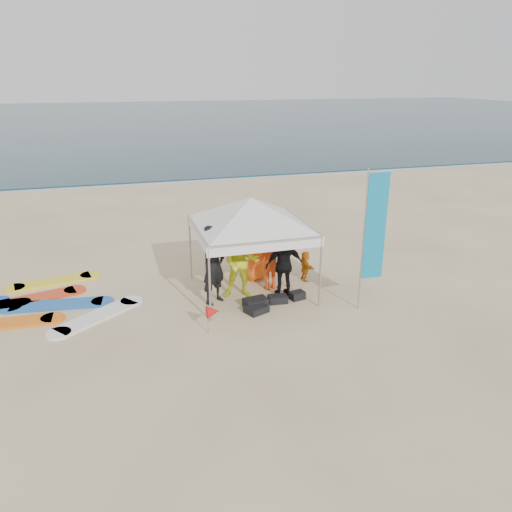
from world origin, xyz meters
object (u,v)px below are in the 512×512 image
object	(u,v)px
person_yellow	(241,262)
feather_flag	(374,229)
person_seated	(305,266)
marker_pennant	(213,312)
person_orange_a	(270,260)
canopy_tent	(251,198)
person_orange_b	(255,247)
person_black_a	(214,265)
person_black_b	(284,265)
surfboard_spread	(11,307)

from	to	relation	value
person_yellow	feather_flag	xyz separation A→B (m)	(2.78, -1.44, 1.04)
person_seated	marker_pennant	size ratio (longest dim) A/B	1.30
person_orange_a	canopy_tent	distance (m)	1.76
person_yellow	person_seated	bearing A→B (deg)	31.98
person_orange_b	canopy_tent	size ratio (longest dim) A/B	0.50
person_black_a	person_orange_b	size ratio (longest dim) A/B	1.04
feather_flag	person_orange_b	bearing A→B (deg)	130.36
person_yellow	person_orange_a	size ratio (longest dim) A/B	1.18
person_black_b	feather_flag	distance (m)	2.40
person_black_b	surfboard_spread	xyz separation A→B (m)	(-6.53, 1.14, -0.79)
person_seated	feather_flag	bearing A→B (deg)	-157.15
person_seated	feather_flag	world-z (taller)	feather_flag
person_yellow	canopy_tent	xyz separation A→B (m)	(0.33, 0.25, 1.54)
marker_pennant	surfboard_spread	size ratio (longest dim) A/B	0.10
person_black_b	surfboard_spread	distance (m)	6.68
marker_pennant	canopy_tent	bearing A→B (deg)	53.59
canopy_tent	feather_flag	xyz separation A→B (m)	(2.45, -1.68, -0.49)
marker_pennant	person_orange_b	bearing A→B (deg)	56.99
person_orange_a	person_orange_b	distance (m)	0.76
canopy_tent	person_black_b	bearing A→B (deg)	-32.73
person_black_a	person_orange_b	xyz separation A→B (m)	(1.38, 1.14, -0.04)
person_orange_a	canopy_tent	xyz separation A→B (m)	(-0.52, -0.06, 1.68)
person_black_a	person_yellow	world-z (taller)	person_black_a
person_black_b	feather_flag	bearing A→B (deg)	145.23
person_orange_b	canopy_tent	bearing A→B (deg)	36.45
person_black_a	person_orange_a	xyz separation A→B (m)	(1.56, 0.42, -0.18)
canopy_tent	feather_flag	bearing A→B (deg)	-34.54
feather_flag	marker_pennant	distance (m)	4.11
marker_pennant	person_orange_a	bearing A→B (deg)	45.48
person_yellow	person_orange_a	xyz separation A→B (m)	(0.85, 0.31, -0.14)
person_orange_b	canopy_tent	world-z (taller)	canopy_tent
person_seated	person_yellow	bearing A→B (deg)	105.96
person_seated	feather_flag	xyz separation A→B (m)	(0.83, -1.99, 1.56)
person_orange_a	feather_flag	size ratio (longest dim) A/B	0.47
person_yellow	canopy_tent	world-z (taller)	canopy_tent
canopy_tent	feather_flag	distance (m)	3.01
person_seated	canopy_tent	size ratio (longest dim) A/B	0.22
person_yellow	surfboard_spread	xyz separation A→B (m)	(-5.48, 0.91, -0.90)
canopy_tent	marker_pennant	size ratio (longest dim) A/B	5.90
person_orange_b	marker_pennant	world-z (taller)	person_orange_b
feather_flag	canopy_tent	bearing A→B (deg)	145.46
person_yellow	marker_pennant	size ratio (longest dim) A/B	2.92
person_black_b	person_orange_b	size ratio (longest dim) A/B	0.88
person_black_a	person_seated	distance (m)	2.79
person_yellow	person_seated	world-z (taller)	person_yellow
person_black_a	marker_pennant	bearing A→B (deg)	-138.78
person_black_b	feather_flag	xyz separation A→B (m)	(1.72, -1.22, 1.15)
canopy_tent	person_orange_b	bearing A→B (deg)	66.23
canopy_tent	surfboard_spread	xyz separation A→B (m)	(-5.81, 0.67, -2.43)
person_orange_a	marker_pennant	xyz separation A→B (m)	(-1.91, -1.94, -0.30)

